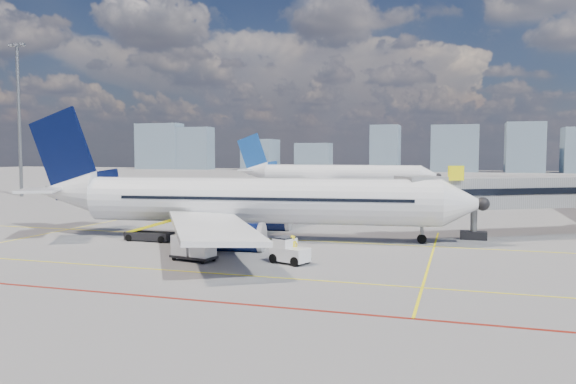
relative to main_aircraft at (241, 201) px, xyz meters
name	(u,v)px	position (x,y,z in m)	size (l,w,h in m)	color
ground	(228,255)	(1.99, -7.37, -3.22)	(420.00, 420.00, 0.00)	slate
apron_markings	(197,265)	(1.41, -11.28, -3.22)	(90.00, 35.12, 0.01)	#FFF20D
jet_bridge	(551,194)	(25.50, 9.55, 0.52)	(23.55, 15.78, 6.30)	gray
floodlight_mast_nw	(19,115)	(-53.01, 32.63, 10.37)	(3.20, 0.61, 25.45)	slate
distant_skyline	(423,148)	(3.41, 182.63, 6.04)	(244.49, 15.21, 24.38)	gray
main_aircraft	(241,201)	(0.00, 0.00, 0.00)	(39.74, 34.53, 11.64)	white
second_aircraft	(332,175)	(-4.74, 56.41, 0.00)	(38.21, 33.30, 11.13)	white
baggage_tug	(288,251)	(7.02, -8.99, -2.39)	(2.83, 2.31, 1.73)	white
cargo_dolly	(194,247)	(0.61, -10.10, -2.28)	(3.37, 2.04, 1.72)	black
belt_loader	(151,234)	(-6.72, -3.39, -2.62)	(5.71, 1.56, 2.33)	black
ramp_worker	(293,249)	(7.31, -8.82, -2.29)	(0.68, 0.44, 1.86)	yellow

